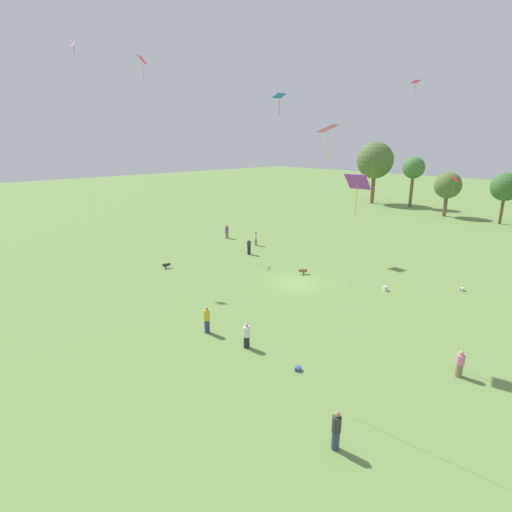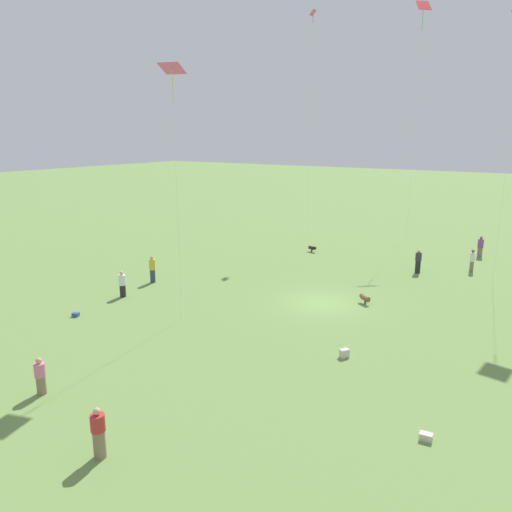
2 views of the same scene
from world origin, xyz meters
name	(u,v)px [view 1 (image 1 of 2)]	position (x,y,z in m)	size (l,w,h in m)	color
ground_plane	(298,283)	(0.00, 0.00, 0.00)	(240.00, 240.00, 0.00)	#6B8E47
tree_0	(375,161)	(-21.91, 47.27, 8.58)	(7.24, 7.24, 12.25)	brown
tree_1	(414,168)	(-14.11, 48.27, 7.40)	(4.09, 4.09, 9.57)	brown
tree_2	(448,186)	(-5.40, 43.42, 5.19)	(4.40, 4.40, 7.45)	brown
tree_3	(506,187)	(3.27, 43.29, 5.69)	(4.26, 4.26, 7.86)	brown
person_0	(336,430)	(14.78, -14.12, 0.91)	(0.42, 0.42, 1.83)	#333D5B
person_2	(249,247)	(-10.14, 2.98, 0.87)	(0.62, 0.62, 1.78)	#232328
person_3	(460,364)	(16.08, -4.67, 0.75)	(0.57, 0.57, 1.55)	#847056
person_4	(227,232)	(-18.01, 6.00, 0.86)	(0.48, 0.48, 1.76)	#847056
person_5	(207,320)	(2.42, -11.89, 0.94)	(0.55, 0.55, 1.89)	#333D5B
person_6	(256,238)	(-12.63, 6.30, 0.87)	(0.39, 0.39, 1.71)	#847056
person_7	(247,336)	(5.77, -11.25, 0.82)	(0.62, 0.62, 1.68)	#232328
kite_0	(279,102)	(-10.69, 8.08, 16.71)	(1.35, 1.40, 17.55)	blue
kite_1	(76,70)	(-19.13, -10.83, 18.95)	(0.68, 0.48, 21.46)	#E54C99
kite_2	(328,136)	(6.82, -5.42, 12.84)	(1.33, 1.38, 13.49)	#E54C99
kite_3	(454,184)	(6.76, 14.97, 8.43)	(0.59, 0.71, 9.13)	red
kite_4	(143,67)	(-23.28, -1.71, 20.65)	(1.48, 1.50, 21.97)	red
kite_5	(357,193)	(13.57, -12.02, 10.54)	(1.02, 0.82, 11.30)	purple
kite_6	(415,94)	(-1.51, 21.16, 17.74)	(1.07, 1.09, 19.19)	#E54C99
kite_7	(374,154)	(-6.87, 22.15, 10.81)	(0.76, 0.84, 11.79)	red
dog_0	(303,271)	(-1.32, 2.18, 0.36)	(0.65, 0.81, 0.55)	brown
dog_1	(167,265)	(-11.93, -6.65, 0.36)	(0.47, 0.82, 0.54)	black
picnic_bag_0	(385,288)	(6.39, 4.16, 0.20)	(0.50, 0.44, 0.39)	beige
picnic_bag_1	(462,289)	(10.92, 9.06, 0.13)	(0.33, 0.46, 0.25)	beige
picnic_bag_2	(298,369)	(9.71, -10.81, 0.11)	(0.41, 0.44, 0.22)	#33518C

